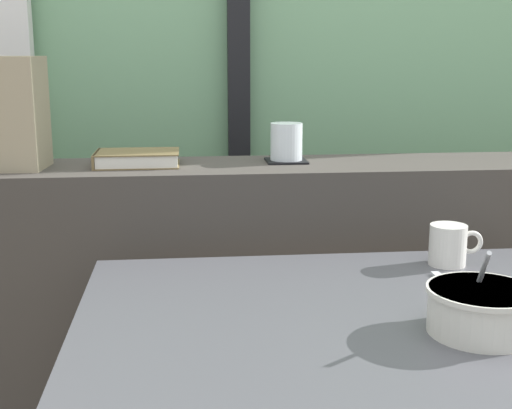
{
  "coord_description": "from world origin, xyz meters",
  "views": [
    {
      "loc": [
        -0.24,
        -1.13,
        1.12
      ],
      "look_at": [
        -0.08,
        0.5,
        0.75
      ],
      "focal_mm": 48.86,
      "sensor_mm": 36.0,
      "label": 1
    }
  ],
  "objects_px": {
    "coaster_square": "(286,161)",
    "ceramic_mug": "(449,245)",
    "closed_book": "(137,158)",
    "fork_utensil": "(451,287)",
    "breakfast_table": "(359,376)",
    "juice_glass": "(286,143)",
    "soup_bowl": "(482,311)"
  },
  "relations": [
    {
      "from": "coaster_square",
      "to": "ceramic_mug",
      "type": "relative_size",
      "value": 0.88
    },
    {
      "from": "closed_book",
      "to": "fork_utensil",
      "type": "xyz_separation_m",
      "value": [
        0.61,
        -0.5,
        -0.18
      ]
    },
    {
      "from": "breakfast_table",
      "to": "coaster_square",
      "type": "xyz_separation_m",
      "value": [
        -0.04,
        0.63,
        0.28
      ]
    },
    {
      "from": "ceramic_mug",
      "to": "closed_book",
      "type": "bearing_deg",
      "value": 151.63
    },
    {
      "from": "breakfast_table",
      "to": "fork_utensil",
      "type": "bearing_deg",
      "value": 29.46
    },
    {
      "from": "closed_book",
      "to": "fork_utensil",
      "type": "distance_m",
      "value": 0.8
    },
    {
      "from": "breakfast_table",
      "to": "coaster_square",
      "type": "bearing_deg",
      "value": 93.57
    },
    {
      "from": "ceramic_mug",
      "to": "breakfast_table",
      "type": "bearing_deg",
      "value": -134.16
    },
    {
      "from": "fork_utensil",
      "to": "breakfast_table",
      "type": "bearing_deg",
      "value": -151.04
    },
    {
      "from": "juice_glass",
      "to": "soup_bowl",
      "type": "height_order",
      "value": "juice_glass"
    },
    {
      "from": "fork_utensil",
      "to": "coaster_square",
      "type": "bearing_deg",
      "value": 114.39
    },
    {
      "from": "juice_glass",
      "to": "closed_book",
      "type": "height_order",
      "value": "juice_glass"
    },
    {
      "from": "coaster_square",
      "to": "closed_book",
      "type": "bearing_deg",
      "value": -177.46
    },
    {
      "from": "closed_book",
      "to": "ceramic_mug",
      "type": "relative_size",
      "value": 1.79
    },
    {
      "from": "soup_bowl",
      "to": "fork_utensil",
      "type": "height_order",
      "value": "soup_bowl"
    },
    {
      "from": "breakfast_table",
      "to": "juice_glass",
      "type": "bearing_deg",
      "value": 93.57
    },
    {
      "from": "coaster_square",
      "to": "soup_bowl",
      "type": "bearing_deg",
      "value": -74.15
    },
    {
      "from": "coaster_square",
      "to": "juice_glass",
      "type": "relative_size",
      "value": 1.09
    },
    {
      "from": "juice_glass",
      "to": "soup_bowl",
      "type": "xyz_separation_m",
      "value": [
        0.2,
        -0.72,
        -0.17
      ]
    },
    {
      "from": "coaster_square",
      "to": "closed_book",
      "type": "xyz_separation_m",
      "value": [
        -0.37,
        -0.02,
        0.01
      ]
    },
    {
      "from": "coaster_square",
      "to": "ceramic_mug",
      "type": "distance_m",
      "value": 0.48
    },
    {
      "from": "breakfast_table",
      "to": "ceramic_mug",
      "type": "xyz_separation_m",
      "value": [
        0.25,
        0.26,
        0.16
      ]
    },
    {
      "from": "juice_glass",
      "to": "coaster_square",
      "type": "bearing_deg",
      "value": 0.0
    },
    {
      "from": "closed_book",
      "to": "soup_bowl",
      "type": "distance_m",
      "value": 0.92
    },
    {
      "from": "closed_book",
      "to": "soup_bowl",
      "type": "relative_size",
      "value": 1.15
    },
    {
      "from": "juice_glass",
      "to": "ceramic_mug",
      "type": "bearing_deg",
      "value": -52.23
    },
    {
      "from": "fork_utensil",
      "to": "juice_glass",
      "type": "bearing_deg",
      "value": 114.39
    },
    {
      "from": "ceramic_mug",
      "to": "coaster_square",
      "type": "bearing_deg",
      "value": 127.77
    },
    {
      "from": "soup_bowl",
      "to": "ceramic_mug",
      "type": "relative_size",
      "value": 1.55
    },
    {
      "from": "soup_bowl",
      "to": "juice_glass",
      "type": "bearing_deg",
      "value": 105.85
    },
    {
      "from": "coaster_square",
      "to": "fork_utensil",
      "type": "bearing_deg",
      "value": -65.12
    },
    {
      "from": "closed_book",
      "to": "ceramic_mug",
      "type": "height_order",
      "value": "closed_book"
    }
  ]
}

